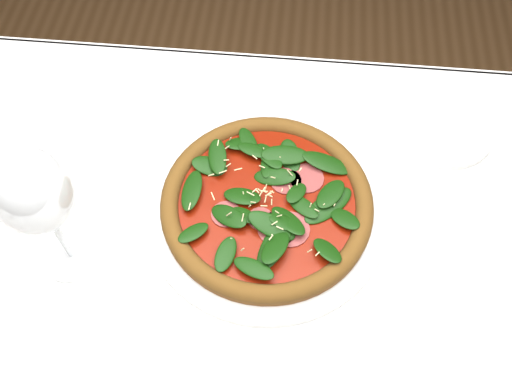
# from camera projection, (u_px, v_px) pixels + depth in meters

# --- Properties ---
(dining_table) EXTENTS (1.21, 0.81, 0.75)m
(dining_table) POSITION_uv_depth(u_px,v_px,m) (245.00, 300.00, 0.85)
(dining_table) COLOR white
(dining_table) RESTS_ON ground
(plate) EXTENTS (0.34, 0.34, 0.01)m
(plate) POSITION_uv_depth(u_px,v_px,m) (267.00, 208.00, 0.80)
(plate) COLOR silver
(plate) RESTS_ON dining_table
(pizza) EXTENTS (0.34, 0.34, 0.04)m
(pizza) POSITION_uv_depth(u_px,v_px,m) (267.00, 201.00, 0.79)
(pizza) COLOR brown
(pizza) RESTS_ON plate
(wine_glass) EXTENTS (0.09, 0.09, 0.23)m
(wine_glass) POSITION_uv_depth(u_px,v_px,m) (34.00, 194.00, 0.64)
(wine_glass) COLOR silver
(wine_glass) RESTS_ON dining_table
(saucer_far) EXTENTS (0.16, 0.16, 0.01)m
(saucer_far) POSITION_uv_depth(u_px,v_px,m) (443.00, 126.00, 0.88)
(saucer_far) COLOR silver
(saucer_far) RESTS_ON dining_table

